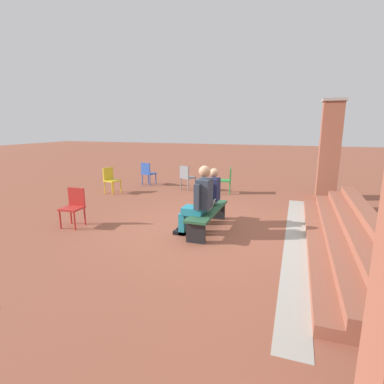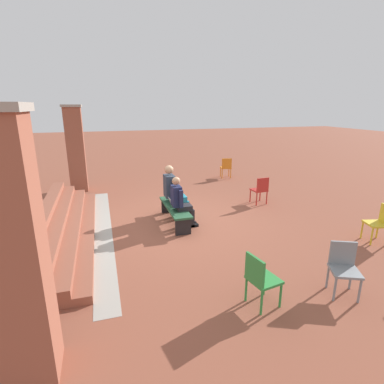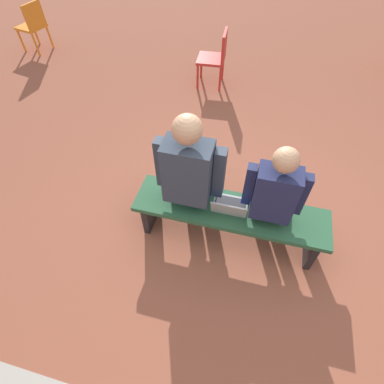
% 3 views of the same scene
% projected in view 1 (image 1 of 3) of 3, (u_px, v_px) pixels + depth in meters
% --- Properties ---
extents(ground_plane, '(60.00, 60.00, 0.00)m').
position_uv_depth(ground_plane, '(205.00, 229.00, 6.45)').
color(ground_plane, brown).
extents(concrete_strip, '(6.54, 0.40, 0.01)m').
position_uv_depth(concrete_strip, '(295.00, 239.00, 5.85)').
color(concrete_strip, '#A8A399').
rests_on(concrete_strip, ground).
extents(brick_steps, '(5.74, 1.20, 0.60)m').
position_uv_depth(brick_steps, '(351.00, 234.00, 5.50)').
color(brick_steps, '#93513D').
rests_on(brick_steps, ground).
extents(brick_pillar_left_of_steps, '(0.64, 0.64, 2.94)m').
position_uv_depth(brick_pillar_left_of_steps, '(329.00, 150.00, 8.90)').
color(brick_pillar_left_of_steps, '#93513D').
rests_on(brick_pillar_left_of_steps, ground).
extents(bench, '(1.80, 0.44, 0.45)m').
position_uv_depth(bench, '(208.00, 214.00, 6.35)').
color(bench, '#285638').
rests_on(bench, ground).
extents(person_student, '(0.51, 0.64, 1.29)m').
position_uv_depth(person_student, '(209.00, 195.00, 6.61)').
color(person_student, '#232328').
rests_on(person_student, ground).
extents(person_adult, '(0.60, 0.75, 1.43)m').
position_uv_depth(person_adult, '(199.00, 199.00, 5.93)').
color(person_adult, teal).
rests_on(person_adult, ground).
extents(laptop, '(0.32, 0.29, 0.21)m').
position_uv_depth(laptop, '(208.00, 207.00, 6.31)').
color(laptop, '#9EA0A5').
rests_on(laptop, bench).
extents(plastic_chair_foreground, '(0.45, 0.45, 0.84)m').
position_uv_depth(plastic_chair_foreground, '(74.00, 205.00, 6.58)').
color(plastic_chair_foreground, red).
rests_on(plastic_chair_foreground, ground).
extents(plastic_chair_mid_courtyard, '(0.56, 0.56, 0.84)m').
position_uv_depth(plastic_chair_mid_courtyard, '(187.00, 176.00, 10.33)').
color(plastic_chair_mid_courtyard, gray).
rests_on(plastic_chair_mid_courtyard, ground).
extents(plastic_chair_by_pillar, '(0.49, 0.49, 0.84)m').
position_uv_depth(plastic_chair_by_pillar, '(148.00, 172.00, 11.18)').
color(plastic_chair_by_pillar, '#2D56B7').
rests_on(plastic_chair_by_pillar, ground).
extents(plastic_chair_far_right, '(0.49, 0.49, 0.84)m').
position_uv_depth(plastic_chair_far_right, '(227.00, 179.00, 9.80)').
color(plastic_chair_far_right, '#2D893D').
rests_on(plastic_chair_far_right, ground).
extents(plastic_chair_far_left, '(0.51, 0.51, 0.84)m').
position_uv_depth(plastic_chair_far_left, '(111.00, 179.00, 9.84)').
color(plastic_chair_far_left, gold).
rests_on(plastic_chair_far_left, ground).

